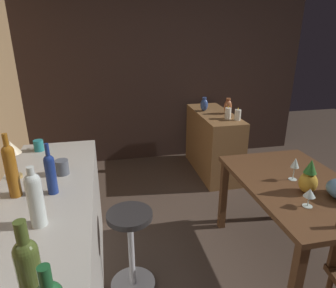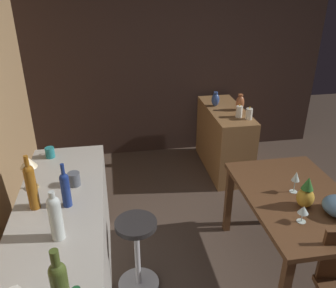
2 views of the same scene
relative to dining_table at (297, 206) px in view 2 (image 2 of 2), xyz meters
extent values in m
plane|color=#47382D|center=(-0.06, 0.40, -0.65)|extent=(9.00, 9.00, 0.00)
cube|color=#33231E|center=(2.49, 0.70, 0.65)|extent=(0.10, 4.40, 2.60)
cube|color=#56351E|center=(0.00, 0.00, 0.07)|extent=(1.25, 0.81, 0.04)
cube|color=#56351E|center=(0.57, 0.36, -0.30)|extent=(0.06, 0.06, 0.70)
cube|color=#56351E|center=(0.57, -0.36, -0.30)|extent=(0.06, 0.06, 0.70)
cube|color=#B2ADA3|center=(-0.19, 1.81, -0.20)|extent=(2.10, 0.60, 0.90)
cube|color=olive|center=(1.79, 0.02, -0.24)|extent=(1.10, 0.44, 0.82)
cylinder|color=#262323|center=(0.01, 1.29, -0.02)|extent=(0.32, 0.32, 0.04)
cylinder|color=silver|center=(0.01, 1.29, -0.33)|extent=(0.04, 0.04, 0.61)
cylinder|color=silver|center=(0.01, 1.29, -0.63)|extent=(0.34, 0.34, 0.03)
cylinder|color=silver|center=(0.07, 0.01, 0.10)|extent=(0.06, 0.06, 0.00)
cylinder|color=silver|center=(0.07, 0.01, 0.15)|extent=(0.01, 0.01, 0.10)
cone|color=silver|center=(0.07, 0.01, 0.24)|extent=(0.06, 0.06, 0.08)
cylinder|color=silver|center=(-0.29, 0.14, 0.10)|extent=(0.06, 0.06, 0.00)
cylinder|color=silver|center=(-0.29, 0.14, 0.13)|extent=(0.01, 0.01, 0.07)
cone|color=silver|center=(-0.29, 0.14, 0.20)|extent=(0.08, 0.08, 0.06)
ellipsoid|color=gold|center=(-0.12, 0.03, 0.17)|extent=(0.13, 0.13, 0.15)
cone|color=#2D6B28|center=(-0.12, 0.03, 0.30)|extent=(0.09, 0.09, 0.10)
cylinder|color=silver|center=(-0.37, 1.77, 0.38)|extent=(0.08, 0.08, 0.25)
sphere|color=silver|center=(-0.37, 1.77, 0.51)|extent=(0.08, 0.08, 0.08)
cylinder|color=silver|center=(-0.37, 1.77, 0.55)|extent=(0.04, 0.04, 0.05)
sphere|color=#475623|center=(-0.92, 1.68, 0.53)|extent=(0.08, 0.08, 0.08)
cylinder|color=#475623|center=(-0.92, 1.68, 0.60)|extent=(0.04, 0.04, 0.09)
cylinder|color=navy|center=(-0.05, 1.75, 0.36)|extent=(0.06, 0.06, 0.22)
sphere|color=navy|center=(-0.05, 1.75, 0.47)|extent=(0.06, 0.06, 0.06)
cylinder|color=navy|center=(-0.05, 1.75, 0.53)|extent=(0.03, 0.03, 0.09)
cylinder|color=#8C5114|center=(-0.04, 1.96, 0.40)|extent=(0.07, 0.07, 0.29)
sphere|color=#8C5114|center=(-0.04, 1.96, 0.54)|extent=(0.07, 0.07, 0.07)
cylinder|color=#8C5114|center=(-0.04, 1.96, 0.61)|extent=(0.03, 0.03, 0.08)
cylinder|color=teal|center=(0.70, 1.95, 0.30)|extent=(0.08, 0.08, 0.09)
torus|color=teal|center=(0.75, 1.95, 0.30)|extent=(0.05, 0.01, 0.05)
cylinder|color=#515660|center=(0.21, 1.72, 0.30)|extent=(0.09, 0.09, 0.10)
torus|color=#515660|center=(0.27, 1.72, 0.31)|extent=(0.05, 0.01, 0.05)
cylinder|color=#A58447|center=(0.22, 2.02, 0.26)|extent=(0.08, 0.08, 0.02)
cylinder|color=#A58447|center=(0.22, 2.02, 0.35)|extent=(0.02, 0.02, 0.16)
cone|color=beige|center=(0.22, 2.02, 0.47)|extent=(0.12, 0.12, 0.08)
cylinder|color=white|center=(1.52, -0.04, 0.24)|extent=(0.07, 0.07, 0.13)
ellipsoid|color=yellow|center=(1.52, -0.04, 0.32)|extent=(0.01, 0.01, 0.03)
cylinder|color=white|center=(1.43, -0.13, 0.24)|extent=(0.07, 0.07, 0.13)
ellipsoid|color=yellow|center=(1.43, -0.13, 0.31)|extent=(0.01, 0.01, 0.03)
ellipsoid|color=#B26038|center=(1.74, -0.13, 0.26)|extent=(0.10, 0.10, 0.18)
cylinder|color=#B26038|center=(1.74, -0.13, 0.36)|extent=(0.06, 0.06, 0.02)
ellipsoid|color=#334C8C|center=(1.93, 0.12, 0.25)|extent=(0.10, 0.10, 0.16)
cylinder|color=#334C8C|center=(1.93, 0.12, 0.35)|extent=(0.05, 0.05, 0.02)
camera|label=1|loc=(-1.79, 1.40, 1.19)|focal=32.49mm
camera|label=2|loc=(-2.11, 1.40, 1.68)|focal=37.72mm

